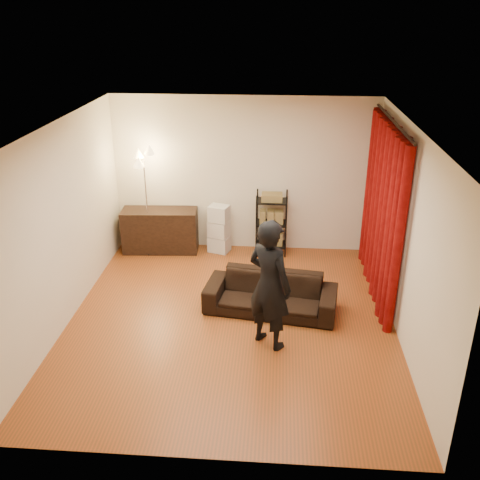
# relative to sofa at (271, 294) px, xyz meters

# --- Properties ---
(floor) EXTENTS (5.00, 5.00, 0.00)m
(floor) POSITION_rel_sofa_xyz_m (-0.54, -0.31, -0.27)
(floor) COLOR #964117
(floor) RESTS_ON ground
(ceiling) EXTENTS (5.00, 5.00, 0.00)m
(ceiling) POSITION_rel_sofa_xyz_m (-0.54, -0.31, 2.43)
(ceiling) COLOR white
(ceiling) RESTS_ON ground
(wall_back) EXTENTS (5.00, 0.00, 5.00)m
(wall_back) POSITION_rel_sofa_xyz_m (-0.54, 2.19, 1.08)
(wall_back) COLOR beige
(wall_back) RESTS_ON ground
(wall_front) EXTENTS (5.00, 0.00, 5.00)m
(wall_front) POSITION_rel_sofa_xyz_m (-0.54, -2.81, 1.08)
(wall_front) COLOR beige
(wall_front) RESTS_ON ground
(wall_left) EXTENTS (0.00, 5.00, 5.00)m
(wall_left) POSITION_rel_sofa_xyz_m (-2.79, -0.31, 1.08)
(wall_left) COLOR beige
(wall_left) RESTS_ON ground
(wall_right) EXTENTS (0.00, 5.00, 5.00)m
(wall_right) POSITION_rel_sofa_xyz_m (1.71, -0.31, 1.08)
(wall_right) COLOR beige
(wall_right) RESTS_ON ground
(curtain_rod) EXTENTS (0.04, 2.65, 0.04)m
(curtain_rod) POSITION_rel_sofa_xyz_m (1.61, 0.82, 2.31)
(curtain_rod) COLOR black
(curtain_rod) RESTS_ON wall_right
(curtain) EXTENTS (0.22, 2.65, 2.55)m
(curtain) POSITION_rel_sofa_xyz_m (1.59, 0.82, 1.00)
(curtain) COLOR maroon
(curtain) RESTS_ON ground
(sofa) EXTENTS (1.94, 0.99, 0.54)m
(sofa) POSITION_rel_sofa_xyz_m (0.00, 0.00, 0.00)
(sofa) COLOR black
(sofa) RESTS_ON ground
(person) EXTENTS (0.75, 0.71, 1.73)m
(person) POSITION_rel_sofa_xyz_m (-0.01, -0.81, 0.59)
(person) COLOR black
(person) RESTS_ON ground
(media_cabinet) EXTENTS (1.34, 0.57, 0.76)m
(media_cabinet) POSITION_rel_sofa_xyz_m (-2.00, 1.92, 0.11)
(media_cabinet) COLOR black
(media_cabinet) RESTS_ON ground
(storage_boxes) EXTENTS (0.42, 0.38, 0.87)m
(storage_boxes) POSITION_rel_sofa_xyz_m (-0.96, 1.94, 0.16)
(storage_boxes) COLOR beige
(storage_boxes) RESTS_ON ground
(wire_shelf) EXTENTS (0.61, 0.53, 1.12)m
(wire_shelf) POSITION_rel_sofa_xyz_m (-0.04, 1.97, 0.29)
(wire_shelf) COLOR black
(wire_shelf) RESTS_ON ground
(floor_lamp) EXTENTS (0.37, 0.37, 1.88)m
(floor_lamp) POSITION_rel_sofa_xyz_m (-2.18, 1.80, 0.67)
(floor_lamp) COLOR silver
(floor_lamp) RESTS_ON ground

